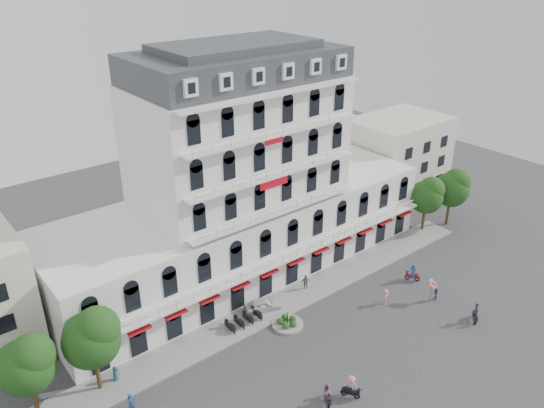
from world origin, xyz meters
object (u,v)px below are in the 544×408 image
(rider_east, at_px, (413,272))
(rider_center, at_px, (351,386))
(parked_car, at_px, (263,305))
(rider_southwest, at_px, (328,393))
(balloon_vendor, at_px, (434,290))
(rider_northeast, at_px, (476,312))

(rider_east, relative_size, rider_center, 0.95)
(parked_car, bearing_deg, rider_center, -166.30)
(rider_southwest, relative_size, balloon_vendor, 0.81)
(rider_northeast, bearing_deg, parked_car, -82.02)
(rider_northeast, relative_size, balloon_vendor, 0.91)
(rider_east, xyz_separation_m, rider_northeast, (-1.02, -8.56, 0.05))
(rider_southwest, bearing_deg, parked_car, 19.68)
(rider_center, bearing_deg, rider_east, 81.13)
(rider_east, bearing_deg, parked_car, 36.96)
(parked_car, xyz_separation_m, rider_southwest, (-3.46, -13.23, 0.31))
(rider_east, distance_m, rider_northeast, 8.62)
(balloon_vendor, bearing_deg, parked_car, 146.87)
(rider_center, bearing_deg, rider_northeast, 55.35)
(rider_east, bearing_deg, balloon_vendor, 127.81)
(rider_southwest, distance_m, balloon_vendor, 19.05)
(parked_car, bearing_deg, balloon_vendor, -103.14)
(rider_northeast, xyz_separation_m, balloon_vendor, (-0.32, 4.81, 0.21))
(rider_east, relative_size, balloon_vendor, 0.87)
(rider_east, bearing_deg, rider_southwest, 76.67)
(balloon_vendor, bearing_deg, rider_center, -166.65)
(rider_southwest, relative_size, rider_east, 0.93)
(rider_southwest, distance_m, rider_center, 2.07)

